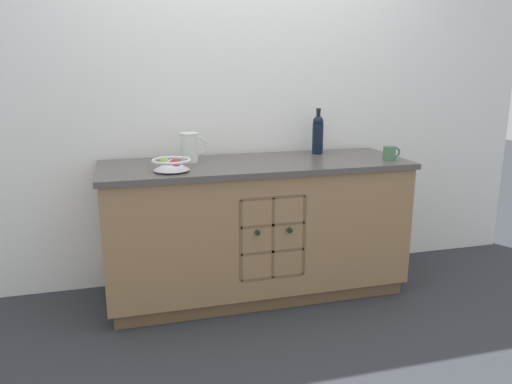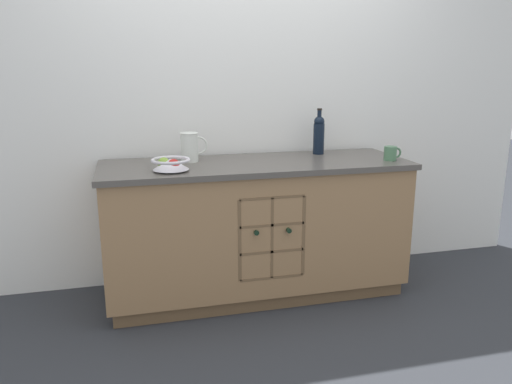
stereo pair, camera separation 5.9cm
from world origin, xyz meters
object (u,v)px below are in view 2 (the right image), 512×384
standing_wine_bottle (319,134)px  white_pitcher (190,146)px  fruit_bowl (170,163)px  ceramic_mug (391,153)px

standing_wine_bottle → white_pitcher: bearing=-175.6°
fruit_bowl → ceramic_mug: ceramic_mug is taller
white_pitcher → standing_wine_bottle: standing_wine_bottle is taller
white_pitcher → ceramic_mug: size_ratio=1.57×
fruit_bowl → white_pitcher: white_pitcher is taller
standing_wine_bottle → fruit_bowl: bearing=-161.8°
white_pitcher → ceramic_mug: white_pitcher is taller
fruit_bowl → ceramic_mug: 1.40m
ceramic_mug → standing_wine_bottle: standing_wine_bottle is taller
white_pitcher → ceramic_mug: 1.29m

